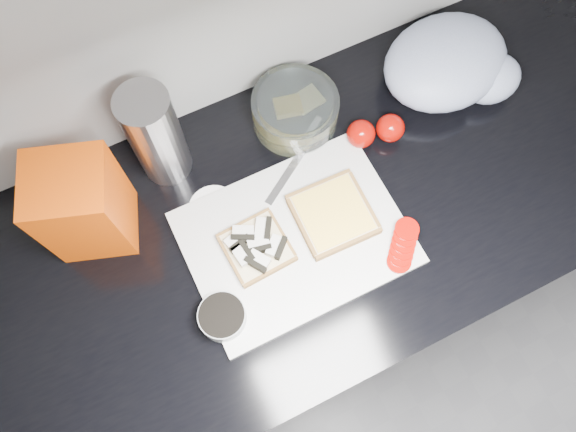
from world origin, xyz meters
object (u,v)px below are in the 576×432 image
at_px(bread_bag, 83,206).
at_px(steel_canister, 156,136).
at_px(glass_bowl, 295,111).
at_px(cutting_board, 295,238).

bearing_deg(bread_bag, steel_canister, 41.64).
xyz_separation_m(glass_bowl, steel_canister, (-0.27, 0.02, 0.08)).
bearing_deg(glass_bowl, bread_bag, -173.84).
relative_size(glass_bowl, bread_bag, 0.81).
relative_size(bread_bag, steel_canister, 0.94).
height_order(glass_bowl, bread_bag, bread_bag).
bearing_deg(bread_bag, cutting_board, -10.98).
xyz_separation_m(cutting_board, steel_canister, (-0.15, 0.25, 0.11)).
bearing_deg(cutting_board, glass_bowl, 63.62).
bearing_deg(glass_bowl, steel_canister, 175.57).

